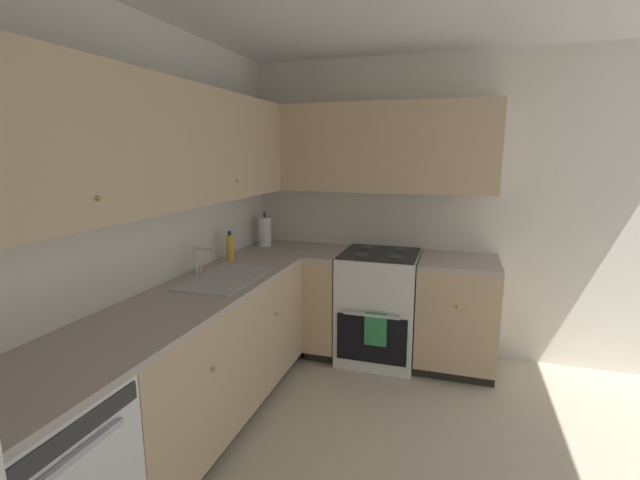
# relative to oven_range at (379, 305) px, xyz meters

# --- Properties ---
(wall_back) EXTENTS (4.01, 0.05, 2.48)m
(wall_back) POSITION_rel_oven_range_xyz_m (-1.68, 1.20, 0.78)
(wall_back) COLOR silver
(wall_back) RESTS_ON ground_plane
(wall_right) EXTENTS (0.05, 3.55, 2.48)m
(wall_right) POSITION_rel_oven_range_xyz_m (0.31, -0.55, 0.78)
(wall_right) COLOR silver
(wall_right) RESTS_ON ground_plane
(lower_cabinets_back) EXTENTS (1.87, 0.62, 0.86)m
(lower_cabinets_back) POSITION_rel_oven_range_xyz_m (-1.25, 0.88, -0.02)
(lower_cabinets_back) COLOR tan
(lower_cabinets_back) RESTS_ON ground_plane
(countertop_back) EXTENTS (3.07, 0.60, 0.03)m
(countertop_back) POSITION_rel_oven_range_xyz_m (-1.25, 0.87, 0.42)
(countertop_back) COLOR #B7A89E
(countertop_back) RESTS_ON lower_cabinets_back
(lower_cabinets_right) EXTENTS (0.62, 1.49, 0.86)m
(lower_cabinets_right) POSITION_rel_oven_range_xyz_m (-0.02, -0.30, -0.02)
(lower_cabinets_right) COLOR tan
(lower_cabinets_right) RESTS_ON ground_plane
(countertop_right) EXTENTS (0.60, 1.49, 0.03)m
(countertop_right) POSITION_rel_oven_range_xyz_m (-0.02, -0.30, 0.42)
(countertop_right) COLOR #B7A89E
(countertop_right) RESTS_ON lower_cabinets_right
(oven_range) EXTENTS (0.68, 0.62, 1.04)m
(oven_range) POSITION_rel_oven_range_xyz_m (0.00, 0.00, 0.00)
(oven_range) COLOR white
(oven_range) RESTS_ON ground_plane
(upper_cabinets_back) EXTENTS (2.75, 0.34, 0.70)m
(upper_cabinets_back) POSITION_rel_oven_range_xyz_m (-1.41, 1.01, 1.29)
(upper_cabinets_back) COLOR tan
(upper_cabinets_right) EXTENTS (0.32, 2.04, 0.70)m
(upper_cabinets_right) POSITION_rel_oven_range_xyz_m (0.12, 0.16, 1.29)
(upper_cabinets_right) COLOR tan
(sink) EXTENTS (0.70, 0.40, 0.10)m
(sink) POSITION_rel_oven_range_xyz_m (-1.00, 0.84, 0.40)
(sink) COLOR #B7B7BC
(sink) RESTS_ON countertop_back
(faucet) EXTENTS (0.07, 0.16, 0.20)m
(faucet) POSITION_rel_oven_range_xyz_m (-1.00, 1.05, 0.56)
(faucet) COLOR silver
(faucet) RESTS_ON countertop_back
(soap_bottle) EXTENTS (0.06, 0.06, 0.23)m
(soap_bottle) POSITION_rel_oven_range_xyz_m (-0.57, 1.05, 0.54)
(soap_bottle) COLOR gold
(soap_bottle) RESTS_ON countertop_back
(paper_towel_roll) EXTENTS (0.11, 0.11, 0.31)m
(paper_towel_roll) POSITION_rel_oven_range_xyz_m (0.02, 1.03, 0.57)
(paper_towel_roll) COLOR white
(paper_towel_roll) RESTS_ON countertop_back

